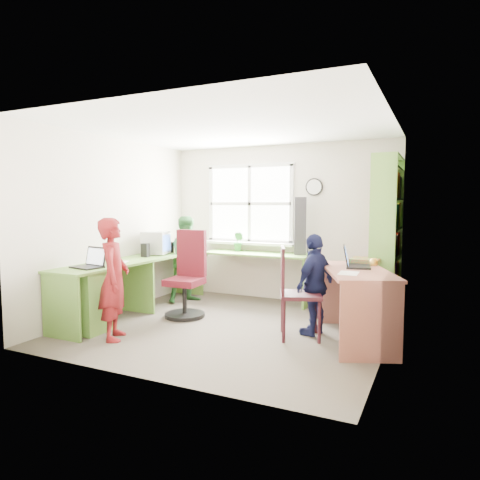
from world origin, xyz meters
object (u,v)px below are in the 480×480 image
(laptop_left, at_px, (91,263))
(potted_plant, at_px, (239,242))
(cd_tower, at_px, (300,226))
(laptop_right, at_px, (353,262))
(crt_monitor, at_px, (156,243))
(person_navy, at_px, (315,284))
(wooden_chair, at_px, (293,289))
(person_red, at_px, (114,279))
(right_desk, at_px, (356,289))
(l_desk, at_px, (130,286))
(bookshelf, at_px, (387,243))
(swivel_chair, at_px, (187,279))
(person_green, at_px, (189,259))

(laptop_left, bearing_deg, potted_plant, 79.06)
(cd_tower, bearing_deg, potted_plant, 161.75)
(laptop_right, relative_size, cd_tower, 0.48)
(crt_monitor, distance_m, person_navy, 2.58)
(wooden_chair, bearing_deg, crt_monitor, 142.95)
(laptop_right, distance_m, person_red, 2.68)
(potted_plant, distance_m, person_red, 2.48)
(laptop_left, bearing_deg, right_desk, 27.12)
(l_desk, xyz_separation_m, right_desk, (2.77, 0.42, 0.12))
(bookshelf, distance_m, laptop_left, 3.70)
(swivel_chair, height_order, crt_monitor, swivel_chair)
(bookshelf, distance_m, swivel_chair, 2.65)
(swivel_chair, bearing_deg, person_green, 116.98)
(right_desk, distance_m, swivel_chair, 2.24)
(person_navy, bearing_deg, potted_plant, -113.42)
(cd_tower, distance_m, person_navy, 1.58)
(crt_monitor, relative_size, person_green, 0.30)
(laptop_left, relative_size, potted_plant, 1.28)
(crt_monitor, relative_size, person_red, 0.30)
(bookshelf, height_order, laptop_right, bookshelf)
(wooden_chair, xyz_separation_m, cd_tower, (-0.41, 1.56, 0.62))
(potted_plant, height_order, person_red, person_red)
(potted_plant, xyz_separation_m, person_red, (-0.37, -2.44, -0.23))
(person_navy, bearing_deg, person_green, -93.19)
(bookshelf, bearing_deg, right_desk, -100.32)
(laptop_right, bearing_deg, l_desk, 90.70)
(right_desk, relative_size, person_red, 1.12)
(person_red, bearing_deg, laptop_left, 41.94)
(swivel_chair, xyz_separation_m, wooden_chair, (1.58, -0.30, 0.06))
(right_desk, distance_m, potted_plant, 2.50)
(cd_tower, relative_size, potted_plant, 2.76)
(cd_tower, bearing_deg, l_desk, -151.98)
(right_desk, distance_m, wooden_chair, 0.68)
(potted_plant, bearing_deg, crt_monitor, -135.44)
(swivel_chair, relative_size, cd_tower, 1.35)
(laptop_left, xyz_separation_m, person_navy, (2.46, 0.95, -0.22))
(laptop_left, xyz_separation_m, cd_tower, (1.87, 2.28, 0.37))
(person_green, bearing_deg, laptop_left, -156.95)
(l_desk, relative_size, laptop_left, 7.50)
(l_desk, xyz_separation_m, person_green, (0.11, 1.23, 0.20))
(laptop_left, height_order, cd_tower, cd_tower)
(right_desk, distance_m, cd_tower, 1.83)
(right_desk, bearing_deg, swivel_chair, 154.96)
(crt_monitor, xyz_separation_m, laptop_right, (2.93, -0.31, -0.07))
(laptop_right, distance_m, person_green, 2.68)
(wooden_chair, relative_size, cd_tower, 1.21)
(laptop_right, xyz_separation_m, person_navy, (-0.40, -0.12, -0.27))
(person_red, height_order, person_green, person_red)
(l_desk, relative_size, person_navy, 2.53)
(person_navy, bearing_deg, wooden_chair, -22.65)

